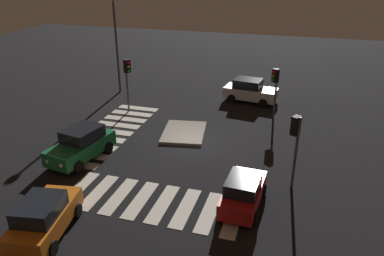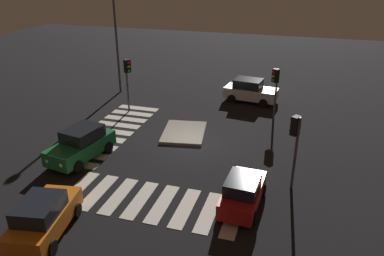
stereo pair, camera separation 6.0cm
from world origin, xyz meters
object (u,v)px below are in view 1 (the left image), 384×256
car_orange (44,217)px  street_lamp (115,27)px  traffic_light_west (275,81)px  car_white (250,91)px  car_red (243,192)px  traffic_island (184,132)px  traffic_light_north (295,134)px  traffic_light_south (127,73)px  car_green (81,144)px

car_orange → street_lamp: size_ratio=0.51×
traffic_light_west → street_lamp: 14.05m
car_white → car_red: bearing=-75.1°
street_lamp → traffic_island: bearing=50.0°
car_orange → traffic_light_north: traffic_light_north is taller
car_red → traffic_light_north: size_ratio=0.97×
traffic_light_west → car_red: bearing=38.4°
traffic_island → traffic_light_south: (-2.64, -5.22, 3.01)m
car_white → traffic_light_south: 10.07m
traffic_light_north → street_lamp: size_ratio=0.47×
street_lamp → traffic_light_south: bearing=34.8°
traffic_island → traffic_light_west: (-4.34, 5.41, 2.77)m
traffic_light_north → car_white: bearing=-42.9°
traffic_island → car_orange: 11.65m
car_red → car_orange: (4.35, -7.66, 0.07)m
traffic_light_south → traffic_light_north: 14.37m
car_orange → traffic_light_west: traffic_light_west is taller
traffic_light_south → traffic_light_west: traffic_light_south is taller
car_red → traffic_light_west: (-11.34, 0.25, 2.06)m
traffic_light_north → car_red: bearing=79.0°
traffic_light_south → traffic_light_west: size_ratio=1.08×
car_red → traffic_light_north: traffic_light_north is taller
car_white → traffic_light_west: bearing=-49.3°
traffic_light_south → car_white: bearing=62.2°
car_orange → street_lamp: 19.63m
car_red → traffic_light_north: bearing=-37.3°
car_orange → traffic_light_south: bearing=1.2°
traffic_light_south → traffic_island: bearing=4.7°
car_green → traffic_light_west: 13.86m
traffic_light_west → street_lamp: street_lamp is taller
traffic_light_north → street_lamp: street_lamp is taller
car_orange → traffic_island: bearing=-22.2°
traffic_island → traffic_light_south: bearing=-116.9°
traffic_island → traffic_light_north: size_ratio=1.03×
traffic_island → traffic_light_south: size_ratio=0.99×
car_white → street_lamp: (0.81, -11.38, 4.68)m
street_lamp → car_green: bearing=16.4°
car_white → traffic_light_west: size_ratio=1.18×
car_red → traffic_light_south: (-9.65, -10.38, 2.30)m
car_red → street_lamp: bearing=46.9°
traffic_island → car_green: car_green is taller
traffic_light_north → street_lamp: 19.32m
car_orange → traffic_light_north: (-6.72, 9.67, 2.10)m
traffic_light_west → street_lamp: (-2.51, -13.55, 2.74)m
car_red → street_lamp: street_lamp is taller
traffic_island → traffic_light_west: traffic_light_west is taller
traffic_island → car_white: car_white is taller
car_green → car_red: car_green is taller
traffic_light_west → street_lamp: bearing=-60.8°
traffic_island → traffic_light_north: 9.01m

